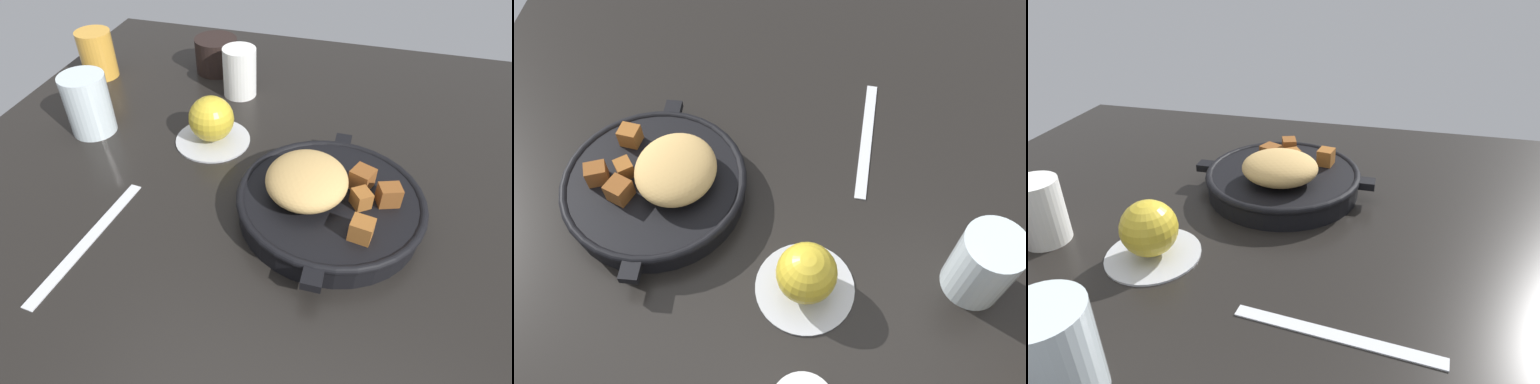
% 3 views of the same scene
% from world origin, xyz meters
% --- Properties ---
extents(ground_plane, '(1.18, 0.95, 0.02)m').
position_xyz_m(ground_plane, '(0.00, 0.00, -0.01)').
color(ground_plane, black).
extents(cast_iron_skillet, '(0.30, 0.25, 0.08)m').
position_xyz_m(cast_iron_skillet, '(0.02, -0.13, 0.03)').
color(cast_iron_skillet, black).
rests_on(cast_iron_skillet, ground_plane).
extents(saucer_plate, '(0.12, 0.12, 0.01)m').
position_xyz_m(saucer_plate, '(0.14, 0.08, 0.00)').
color(saucer_plate, '#B7BABF').
rests_on(saucer_plate, ground_plane).
extents(red_apple, '(0.07, 0.07, 0.07)m').
position_xyz_m(red_apple, '(0.14, 0.08, 0.04)').
color(red_apple, gold).
rests_on(red_apple, saucer_plate).
extents(butter_knife, '(0.23, 0.04, 0.00)m').
position_xyz_m(butter_knife, '(-0.11, 0.16, 0.00)').
color(butter_knife, silver).
rests_on(butter_knife, ground_plane).
extents(coffee_mug_dark, '(0.09, 0.09, 0.07)m').
position_xyz_m(coffee_mug_dark, '(0.38, 0.16, 0.03)').
color(coffee_mug_dark, black).
rests_on(coffee_mug_dark, ground_plane).
extents(juice_glass_amber, '(0.07, 0.07, 0.09)m').
position_xyz_m(juice_glass_amber, '(0.30, 0.38, 0.05)').
color(juice_glass_amber, gold).
rests_on(juice_glass_amber, ground_plane).
extents(white_creamer_pitcher, '(0.06, 0.06, 0.09)m').
position_xyz_m(white_creamer_pitcher, '(0.30, 0.08, 0.05)').
color(white_creamer_pitcher, white).
rests_on(white_creamer_pitcher, ground_plane).
extents(water_glass_tall, '(0.07, 0.07, 0.10)m').
position_xyz_m(water_glass_tall, '(0.12, 0.29, 0.05)').
color(water_glass_tall, silver).
rests_on(water_glass_tall, ground_plane).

